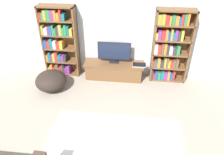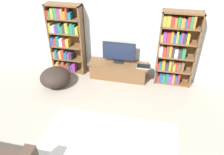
{
  "view_description": "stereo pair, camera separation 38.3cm",
  "coord_description": "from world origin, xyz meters",
  "px_view_note": "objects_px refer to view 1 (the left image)",
  "views": [
    {
      "loc": [
        0.39,
        -0.82,
        3.13
      ],
      "look_at": [
        -0.03,
        2.87,
        0.7
      ],
      "focal_mm": 35.0,
      "sensor_mm": 36.0,
      "label": 1
    },
    {
      "loc": [
        0.77,
        -0.75,
        3.13
      ],
      "look_at": [
        -0.03,
        2.87,
        0.7
      ],
      "focal_mm": 35.0,
      "sensor_mm": 36.0,
      "label": 2
    }
  ],
  "objects_px": {
    "tv_stand": "(114,70)",
    "bookshelf_right": "(169,47)",
    "bookshelf_left": "(59,41)",
    "laptop": "(139,65)",
    "television": "(114,52)",
    "beanbag_ottoman": "(51,81)"
  },
  "relations": [
    {
      "from": "bookshelf_right",
      "to": "television",
      "type": "height_order",
      "value": "bookshelf_right"
    },
    {
      "from": "bookshelf_left",
      "to": "beanbag_ottoman",
      "type": "height_order",
      "value": "bookshelf_left"
    },
    {
      "from": "tv_stand",
      "to": "laptop",
      "type": "height_order",
      "value": "laptop"
    },
    {
      "from": "bookshelf_left",
      "to": "laptop",
      "type": "distance_m",
      "value": 2.09
    },
    {
      "from": "bookshelf_left",
      "to": "bookshelf_right",
      "type": "relative_size",
      "value": 1.0
    },
    {
      "from": "television",
      "to": "bookshelf_right",
      "type": "bearing_deg",
      "value": 2.04
    },
    {
      "from": "tv_stand",
      "to": "beanbag_ottoman",
      "type": "height_order",
      "value": "beanbag_ottoman"
    },
    {
      "from": "bookshelf_left",
      "to": "bookshelf_right",
      "type": "bearing_deg",
      "value": -0.03
    },
    {
      "from": "bookshelf_left",
      "to": "tv_stand",
      "type": "height_order",
      "value": "bookshelf_left"
    },
    {
      "from": "tv_stand",
      "to": "bookshelf_left",
      "type": "bearing_deg",
      "value": 175.74
    },
    {
      "from": "tv_stand",
      "to": "bookshelf_right",
      "type": "bearing_deg",
      "value": 4.48
    },
    {
      "from": "bookshelf_left",
      "to": "tv_stand",
      "type": "distance_m",
      "value": 1.56
    },
    {
      "from": "laptop",
      "to": "beanbag_ottoman",
      "type": "relative_size",
      "value": 0.46
    },
    {
      "from": "bookshelf_right",
      "to": "beanbag_ottoman",
      "type": "height_order",
      "value": "bookshelf_right"
    },
    {
      "from": "bookshelf_left",
      "to": "beanbag_ottoman",
      "type": "distance_m",
      "value": 1.02
    },
    {
      "from": "bookshelf_right",
      "to": "tv_stand",
      "type": "height_order",
      "value": "bookshelf_right"
    },
    {
      "from": "television",
      "to": "beanbag_ottoman",
      "type": "height_order",
      "value": "television"
    },
    {
      "from": "tv_stand",
      "to": "beanbag_ottoman",
      "type": "xyz_separation_m",
      "value": [
        -1.43,
        -0.66,
        0.01
      ]
    },
    {
      "from": "bookshelf_left",
      "to": "bookshelf_right",
      "type": "height_order",
      "value": "same"
    },
    {
      "from": "bookshelf_left",
      "to": "laptop",
      "type": "xyz_separation_m",
      "value": [
        2.04,
        -0.15,
        -0.46
      ]
    },
    {
      "from": "bookshelf_left",
      "to": "tv_stand",
      "type": "bearing_deg",
      "value": -4.26
    },
    {
      "from": "television",
      "to": "beanbag_ottoman",
      "type": "bearing_deg",
      "value": -153.33
    }
  ]
}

